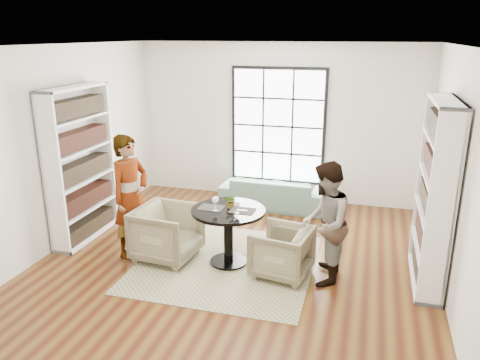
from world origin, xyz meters
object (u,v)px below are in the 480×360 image
(armchair_left, at_px, (167,233))
(armchair_right, at_px, (282,252))
(person_right, at_px, (325,224))
(wine_glass_left, at_px, (215,201))
(person_left, at_px, (130,196))
(pedestal_table, at_px, (228,225))
(flower_centerpiece, at_px, (231,201))
(sofa, at_px, (273,192))
(wine_glass_right, at_px, (237,204))

(armchair_left, distance_m, armchair_right, 1.69)
(person_right, bearing_deg, wine_glass_left, -90.73)
(person_left, xyz_separation_m, person_right, (2.79, -0.04, -0.09))
(person_left, relative_size, person_right, 1.11)
(pedestal_table, xyz_separation_m, armchair_left, (-0.90, -0.08, -0.20))
(armchair_left, relative_size, armchair_right, 1.16)
(person_right, bearing_deg, flower_centerpiece, -98.29)
(armchair_left, height_order, flower_centerpiece, flower_centerpiece)
(sofa, relative_size, person_right, 1.20)
(pedestal_table, bearing_deg, flower_centerpiece, 74.16)
(armchair_left, xyz_separation_m, wine_glass_right, (1.06, -0.02, 0.55))
(pedestal_table, bearing_deg, person_left, -176.71)
(armchair_left, height_order, person_left, person_left)
(armchair_right, relative_size, person_right, 0.46)
(pedestal_table, distance_m, person_left, 1.49)
(sofa, relative_size, person_left, 1.08)
(armchair_right, xyz_separation_m, person_left, (-2.24, 0.04, 0.56))
(wine_glass_right, distance_m, flower_centerpiece, 0.22)
(sofa, xyz_separation_m, flower_centerpiece, (-0.12, -2.34, 0.63))
(person_left, relative_size, wine_glass_left, 8.55)
(armchair_right, height_order, person_left, person_left)
(sofa, relative_size, armchair_left, 2.27)
(sofa, bearing_deg, armchair_right, 105.69)
(sofa, distance_m, armchair_right, 2.61)
(person_right, bearing_deg, sofa, -154.74)
(person_left, xyz_separation_m, wine_glass_right, (1.61, -0.02, 0.04))
(person_left, bearing_deg, armchair_right, -73.41)
(armchair_right, height_order, person_right, person_right)
(sofa, distance_m, flower_centerpiece, 2.43)
(armchair_left, relative_size, person_left, 0.48)
(armchair_left, height_order, armchair_right, armchair_left)
(flower_centerpiece, bearing_deg, wine_glass_left, -134.78)
(wine_glass_right, bearing_deg, wine_glass_left, -179.30)
(armchair_right, bearing_deg, wine_glass_left, -81.43)
(wine_glass_left, relative_size, flower_centerpiece, 1.08)
(wine_glass_left, bearing_deg, person_left, 179.01)
(pedestal_table, xyz_separation_m, wine_glass_right, (0.16, -0.10, 0.35))
(pedestal_table, distance_m, wine_glass_right, 0.40)
(flower_centerpiece, bearing_deg, pedestal_table, -105.84)
(sofa, xyz_separation_m, armchair_right, (0.65, -2.53, 0.05))
(armchair_left, relative_size, wine_glass_right, 4.96)
(pedestal_table, height_order, wine_glass_left, wine_glass_left)
(armchair_right, xyz_separation_m, wine_glass_right, (-0.63, 0.02, 0.61))
(pedestal_table, height_order, armchair_right, pedestal_table)
(sofa, distance_m, person_left, 3.02)
(person_left, bearing_deg, wine_glass_right, -73.10)
(person_right, bearing_deg, pedestal_table, -95.33)
(wine_glass_right, bearing_deg, flower_centerpiece, 129.01)
(sofa, relative_size, flower_centerpiece, 10.02)
(person_right, bearing_deg, person_left, -90.92)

